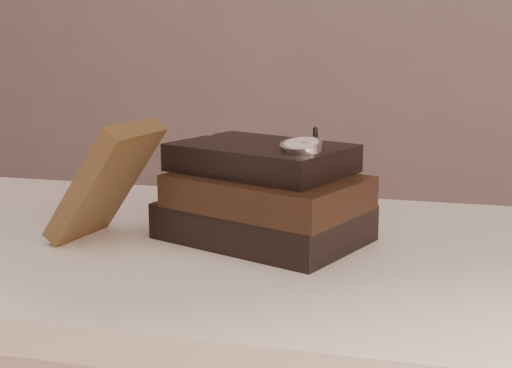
# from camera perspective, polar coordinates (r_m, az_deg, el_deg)

# --- Properties ---
(table) EXTENTS (1.00, 0.60, 0.75)m
(table) POSITION_cam_1_polar(r_m,az_deg,el_deg) (1.01, -4.36, -9.40)
(table) COLOR white
(table) RESTS_ON ground
(book_stack) EXTENTS (0.30, 0.26, 0.13)m
(book_stack) POSITION_cam_1_polar(r_m,az_deg,el_deg) (0.96, 0.64, -0.96)
(book_stack) COLOR black
(book_stack) RESTS_ON table
(journal) EXTENTS (0.14, 0.13, 0.16)m
(journal) POSITION_cam_1_polar(r_m,az_deg,el_deg) (0.97, -11.67, 0.20)
(journal) COLOR #402D18
(journal) RESTS_ON table
(pocket_watch) EXTENTS (0.07, 0.16, 0.02)m
(pocket_watch) POSITION_cam_1_polar(r_m,az_deg,el_deg) (0.90, 3.63, 3.05)
(pocket_watch) COLOR silver
(pocket_watch) RESTS_ON book_stack
(eyeglasses) EXTENTS (0.14, 0.15, 0.05)m
(eyeglasses) POSITION_cam_1_polar(r_m,az_deg,el_deg) (1.08, -0.64, 1.20)
(eyeglasses) COLOR silver
(eyeglasses) RESTS_ON book_stack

